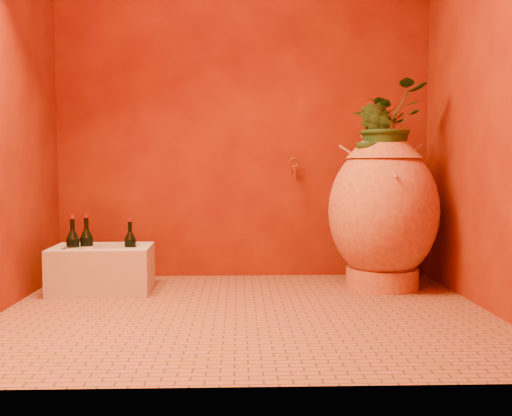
{
  "coord_description": "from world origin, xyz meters",
  "views": [
    {
      "loc": [
        -0.03,
        -2.87,
        0.74
      ],
      "look_at": [
        0.06,
        0.35,
        0.51
      ],
      "focal_mm": 40.0,
      "sensor_mm": 36.0,
      "label": 1
    }
  ],
  "objects_px": {
    "wine_bottle_c": "(87,249)",
    "wine_bottle_b": "(73,250)",
    "stone_basin": "(102,270)",
    "wine_bottle_a": "(130,249)",
    "wall_tap": "(294,168)",
    "amphora": "(383,211)"
  },
  "relations": [
    {
      "from": "wine_bottle_b",
      "to": "wine_bottle_c",
      "type": "xyz_separation_m",
      "value": [
        0.07,
        0.04,
        0.0
      ]
    },
    {
      "from": "wine_bottle_a",
      "to": "wall_tap",
      "type": "height_order",
      "value": "wall_tap"
    },
    {
      "from": "amphora",
      "to": "wine_bottle_a",
      "type": "xyz_separation_m",
      "value": [
        -1.53,
        -0.05,
        -0.22
      ]
    },
    {
      "from": "stone_basin",
      "to": "wine_bottle_c",
      "type": "bearing_deg",
      "value": -160.48
    },
    {
      "from": "stone_basin",
      "to": "wine_bottle_b",
      "type": "xyz_separation_m",
      "value": [
        -0.15,
        -0.07,
        0.13
      ]
    },
    {
      "from": "amphora",
      "to": "wine_bottle_c",
      "type": "xyz_separation_m",
      "value": [
        -1.78,
        -0.09,
        -0.21
      ]
    },
    {
      "from": "stone_basin",
      "to": "wine_bottle_c",
      "type": "relative_size",
      "value": 1.84
    },
    {
      "from": "wine_bottle_a",
      "to": "wine_bottle_c",
      "type": "bearing_deg",
      "value": -169.49
    },
    {
      "from": "wine_bottle_a",
      "to": "stone_basin",
      "type": "bearing_deg",
      "value": -174.08
    },
    {
      "from": "wall_tap",
      "to": "wine_bottle_c",
      "type": "bearing_deg",
      "value": -161.2
    },
    {
      "from": "wine_bottle_b",
      "to": "stone_basin",
      "type": "bearing_deg",
      "value": 24.3
    },
    {
      "from": "wine_bottle_b",
      "to": "wall_tap",
      "type": "relative_size",
      "value": 1.99
    },
    {
      "from": "wine_bottle_a",
      "to": "wall_tap",
      "type": "distance_m",
      "value": 1.19
    },
    {
      "from": "wine_bottle_b",
      "to": "amphora",
      "type": "bearing_deg",
      "value": 4.04
    },
    {
      "from": "wine_bottle_c",
      "to": "wall_tap",
      "type": "xyz_separation_m",
      "value": [
        1.26,
        0.43,
        0.47
      ]
    },
    {
      "from": "wine_bottle_c",
      "to": "amphora",
      "type": "bearing_deg",
      "value": 2.93
    },
    {
      "from": "stone_basin",
      "to": "wine_bottle_c",
      "type": "distance_m",
      "value": 0.16
    },
    {
      "from": "wine_bottle_a",
      "to": "wine_bottle_b",
      "type": "bearing_deg",
      "value": -164.94
    },
    {
      "from": "wine_bottle_c",
      "to": "wine_bottle_b",
      "type": "bearing_deg",
      "value": -150.62
    },
    {
      "from": "amphora",
      "to": "wine_bottle_a",
      "type": "bearing_deg",
      "value": -178.3
    },
    {
      "from": "amphora",
      "to": "stone_basin",
      "type": "xyz_separation_m",
      "value": [
        -1.7,
        -0.06,
        -0.35
      ]
    },
    {
      "from": "wine_bottle_c",
      "to": "stone_basin",
      "type": "bearing_deg",
      "value": 19.52
    }
  ]
}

